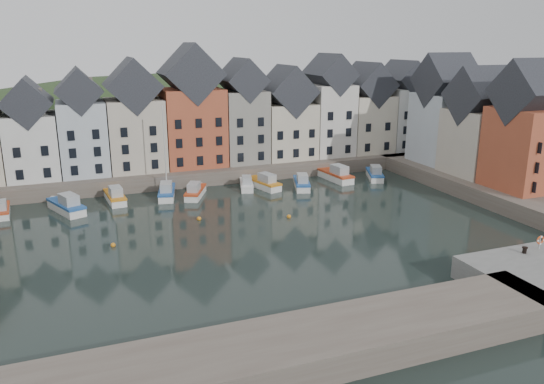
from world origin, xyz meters
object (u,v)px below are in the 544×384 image
boat_a (2,210)px  mooring_bollard (525,250)px  boat_d (167,192)px  life_ring_post (540,240)px

boat_a → mooring_bollard: mooring_bollard is taller
boat_a → mooring_bollard: bearing=-41.8°
boat_a → boat_d: boat_d is taller
boat_d → life_ring_post: size_ratio=9.39×
life_ring_post → mooring_bollard: bearing=-174.1°
boat_d → boat_a: bearing=-165.6°
boat_a → life_ring_post: (46.63, -34.55, 2.23)m
boat_a → boat_d: size_ratio=0.46×
mooring_bollard → life_ring_post: 1.99m
boat_d → life_ring_post: bearing=-39.6°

